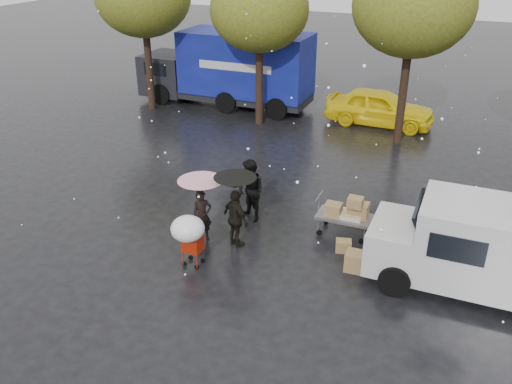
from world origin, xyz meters
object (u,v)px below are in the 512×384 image
at_px(person_pink, 202,216).
at_px(blue_truck, 230,69).
at_px(person_black, 236,219).
at_px(vendor_cart, 348,212).
at_px(white_van, 486,248).
at_px(yellow_taxi, 380,107).
at_px(shopping_cart, 189,231).

distance_m(person_pink, blue_truck, 12.63).
xyz_separation_m(person_black, vendor_cart, (2.59, 1.72, -0.10)).
bearing_deg(person_pink, vendor_cart, -17.45).
bearing_deg(person_black, vendor_cart, -118.14).
relative_size(white_van, yellow_taxi, 1.06).
relative_size(person_pink, blue_truck, 0.18).
bearing_deg(person_black, yellow_taxi, -69.18).
distance_m(shopping_cart, blue_truck, 13.99).
relative_size(person_pink, vendor_cart, 0.98).
xyz_separation_m(white_van, blue_truck, (-11.80, 11.19, 0.60)).
distance_m(vendor_cart, blue_truck, 12.93).
distance_m(person_pink, person_black, 0.98).
height_order(white_van, blue_truck, blue_truck).
bearing_deg(vendor_cart, yellow_taxi, 96.28).
bearing_deg(person_pink, white_van, -40.15).
relative_size(shopping_cart, blue_truck, 0.18).
height_order(vendor_cart, white_van, white_van).
distance_m(person_black, yellow_taxi, 11.61).
relative_size(person_black, vendor_cart, 1.08).
xyz_separation_m(person_black, blue_truck, (-5.67, 11.61, 0.94)).
relative_size(person_pink, shopping_cart, 1.01).
height_order(person_black, white_van, white_van).
bearing_deg(white_van, person_pink, -176.05).
bearing_deg(vendor_cart, blue_truck, 129.87).
height_order(shopping_cart, yellow_taxi, yellow_taxi).
xyz_separation_m(shopping_cart, yellow_taxi, (2.13, 12.93, -0.28)).
height_order(person_black, blue_truck, blue_truck).
relative_size(blue_truck, yellow_taxi, 1.80).
bearing_deg(shopping_cart, vendor_cart, 44.29).
xyz_separation_m(person_pink, person_black, (0.97, 0.07, 0.08)).
xyz_separation_m(person_pink, yellow_taxi, (2.49, 11.58, 0.04)).
distance_m(vendor_cart, white_van, 3.79).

